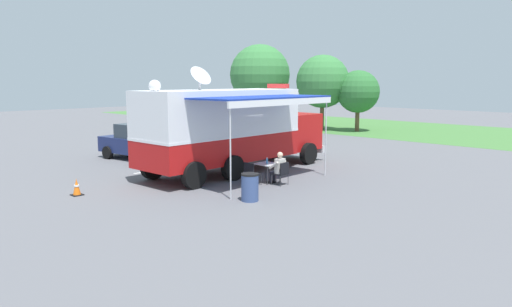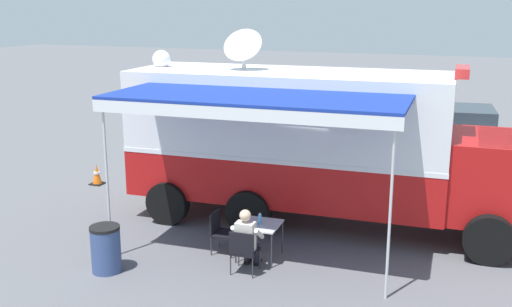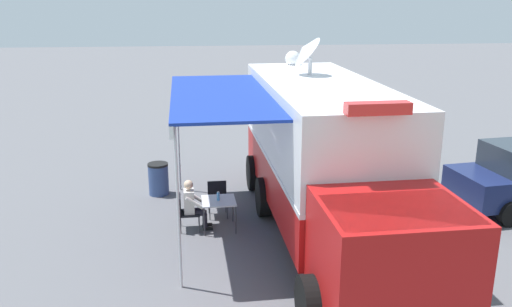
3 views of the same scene
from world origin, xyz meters
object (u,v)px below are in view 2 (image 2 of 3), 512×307
water_bottle (260,219)px  car_far_corner (466,134)px  folding_table (259,227)px  folding_chair_at_table (244,249)px  folding_chair_beside_table (220,229)px  trash_bin (106,249)px  command_truck (319,141)px  seated_responder (247,238)px  traffic_cone (97,175)px  car_behind_truck (335,134)px

water_bottle → car_far_corner: (-9.74, 3.49, 0.05)m
folding_table → water_bottle: size_ratio=3.71×
folding_chair_at_table → folding_chair_beside_table: size_ratio=1.00×
trash_bin → folding_chair_at_table: bearing=108.1°
command_truck → folding_table: (2.43, -0.54, -1.27)m
folding_chair_at_table → car_far_corner: car_far_corner is taller
folding_chair_beside_table → seated_responder: (0.61, 0.83, 0.14)m
trash_bin → traffic_cone: trash_bin is taller
water_bottle → folding_chair_beside_table: 0.92m
folding_chair_at_table → seated_responder: size_ratio=0.70×
water_bottle → trash_bin: (1.61, -2.52, -0.38)m
trash_bin → car_far_corner: size_ratio=0.21×
folding_chair_at_table → seated_responder: (-0.19, -0.01, 0.14)m
car_behind_truck → car_far_corner: size_ratio=1.01×
command_truck → car_behind_truck: bearing=-169.9°
folding_chair_beside_table → seated_responder: 1.03m
car_behind_truck → folding_table: bearing=3.4°
command_truck → folding_chair_beside_table: 3.14m
command_truck → car_far_corner: (-7.30, 2.96, -1.06)m
folding_chair_beside_table → car_behind_truck: (-8.21, 0.37, 0.37)m
seated_responder → car_far_corner: (-10.34, 3.52, 0.23)m
folding_chair_at_table → command_truck: bearing=170.2°
seated_responder → traffic_cone: 7.16m
command_truck → traffic_cone: command_truck is taller
car_behind_truck → water_bottle: bearing=3.4°
folding_table → folding_chair_beside_table: bearing=-89.6°
folding_chair_beside_table → car_behind_truck: bearing=177.4°
folding_table → car_behind_truck: bearing=-176.6°
command_truck → folding_table: command_truck is taller
folding_chair_beside_table → car_far_corner: car_far_corner is taller
folding_table → water_bottle: bearing=61.0°
car_behind_truck → car_far_corner: (-1.53, 3.98, 0.00)m
car_far_corner → folding_chair_at_table: bearing=-18.5°
command_truck → traffic_cone: bearing=-96.1°
traffic_cone → car_behind_truck: size_ratio=0.13×
traffic_cone → car_far_corner: car_far_corner is taller
water_bottle → car_far_corner: car_far_corner is taller
folding_chair_beside_table → seated_responder: size_ratio=0.70×
car_behind_truck → seated_responder: bearing=3.0°
trash_bin → folding_chair_beside_table: bearing=134.2°
command_truck → car_behind_truck: size_ratio=2.18×
folding_chair_at_table → seated_responder: 0.23m
folding_chair_at_table → car_far_corner: bearing=161.5°
water_bottle → seated_responder: bearing=-3.1°
water_bottle → seated_responder: seated_responder is taller
seated_responder → folding_chair_at_table: bearing=2.2°
folding_chair_at_table → traffic_cone: bearing=-122.8°
command_truck → water_bottle: command_truck is taller
water_bottle → car_behind_truck: 8.22m
folding_chair_at_table → traffic_cone: 7.26m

